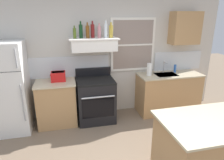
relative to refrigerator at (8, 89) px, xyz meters
The scene contains 19 objects.
back_wall 2.03m from the refrigerator, 11.29° to the left, with size 5.40×0.11×2.70m.
refrigerator is the anchor object (origin of this frame).
counter_left_of_stove 0.94m from the refrigerator, ahead, with size 0.79×0.63×0.91m.
toaster 0.94m from the refrigerator, ahead, with size 0.30×0.20×0.19m.
stove_range 1.70m from the refrigerator, ahead, with size 0.76×0.69×1.09m.
range_hood_shelf 1.82m from the refrigerator, ahead, with size 0.96×0.52×0.24m.
bottle_olive_oil_square 1.62m from the refrigerator, ahead, with size 0.06×0.06×0.24m.
bottle_dark_green_wine 1.75m from the refrigerator, ahead, with size 0.07×0.07×0.32m.
bottle_amber_wine 1.84m from the refrigerator, ahead, with size 0.07×0.07×0.29m.
bottle_red_label_wine 1.94m from the refrigerator, ahead, with size 0.07×0.07×0.32m.
bottle_rose_pink 2.03m from the refrigerator, ahead, with size 0.07×0.07×0.28m.
bottle_clear_tall 2.15m from the refrigerator, ahead, with size 0.06×0.06×0.33m.
bottle_champagne_gold_foil 2.23m from the refrigerator, ahead, with size 0.08×0.08×0.30m.
counter_right_with_sink 3.37m from the refrigerator, ahead, with size 1.43×0.63×0.91m.
sink_faucet 3.26m from the refrigerator, ahead, with size 0.03×0.17×0.28m.
paper_towel_roll 2.86m from the refrigerator, ahead, with size 0.11×0.11×0.27m, color white.
dish_soap_bottle 3.54m from the refrigerator, ahead, with size 0.06×0.06×0.18m, color blue.
kitchen_island 3.52m from the refrigerator, 34.13° to the right, with size 1.40×0.90×0.91m.
upper_cabinet_right 3.85m from the refrigerator, ahead, with size 0.64×0.32×0.70m.
Camera 1 is at (-0.79, -1.99, 2.18)m, focal length 31.91 mm.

